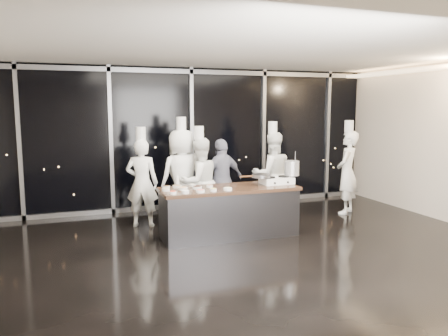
% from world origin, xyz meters
% --- Properties ---
extents(ground, '(9.00, 9.00, 0.00)m').
position_xyz_m(ground, '(0.00, 0.00, 0.00)').
color(ground, black).
rests_on(ground, ground).
extents(room_shell, '(9.02, 7.02, 3.21)m').
position_xyz_m(room_shell, '(0.18, 0.00, 2.25)').
color(room_shell, beige).
rests_on(room_shell, ground).
extents(window_wall, '(8.90, 0.11, 3.20)m').
position_xyz_m(window_wall, '(0.00, 3.43, 1.60)').
color(window_wall, black).
rests_on(window_wall, ground).
extents(demo_counter, '(2.46, 0.86, 0.90)m').
position_xyz_m(demo_counter, '(0.00, 0.90, 0.45)').
color(demo_counter, '#333237').
rests_on(demo_counter, ground).
extents(stove, '(0.59, 0.39, 0.14)m').
position_xyz_m(stove, '(0.95, 0.93, 0.96)').
color(stove, white).
rests_on(stove, demo_counter).
extents(frying_pan, '(0.59, 0.35, 0.06)m').
position_xyz_m(frying_pan, '(0.62, 0.93, 1.07)').
color(frying_pan, slate).
rests_on(frying_pan, stove).
extents(stock_pot, '(0.28, 0.28, 0.27)m').
position_xyz_m(stock_pot, '(1.26, 0.94, 1.18)').
color(stock_pot, silver).
rests_on(stock_pot, stove).
extents(prep_bowls, '(1.16, 0.69, 0.05)m').
position_xyz_m(prep_bowls, '(-0.72, 0.87, 0.93)').
color(prep_bowls, white).
rests_on(prep_bowls, demo_counter).
extents(squeeze_bottle, '(0.07, 0.07, 0.24)m').
position_xyz_m(squeeze_bottle, '(-0.86, 1.24, 1.01)').
color(squeeze_bottle, silver).
rests_on(squeeze_bottle, demo_counter).
extents(chef_far_left, '(0.73, 0.61, 1.94)m').
position_xyz_m(chef_far_left, '(-1.36, 2.11, 0.87)').
color(chef_far_left, white).
rests_on(chef_far_left, ground).
extents(chef_left, '(1.06, 0.85, 2.12)m').
position_xyz_m(chef_left, '(-0.56, 2.10, 0.96)').
color(chef_left, white).
rests_on(chef_left, ground).
extents(chef_center, '(0.97, 0.84, 1.95)m').
position_xyz_m(chef_center, '(-0.28, 1.83, 0.87)').
color(chef_center, white).
rests_on(chef_center, ground).
extents(guest, '(1.05, 0.66, 1.67)m').
position_xyz_m(guest, '(0.30, 2.15, 0.83)').
color(guest, '#141839').
rests_on(guest, ground).
extents(chef_right, '(0.94, 0.77, 2.02)m').
position_xyz_m(chef_right, '(1.37, 2.01, 0.90)').
color(chef_right, white).
rests_on(chef_right, ground).
extents(chef_side, '(0.78, 0.75, 2.03)m').
position_xyz_m(chef_side, '(3.02, 1.68, 0.92)').
color(chef_side, white).
rests_on(chef_side, ground).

